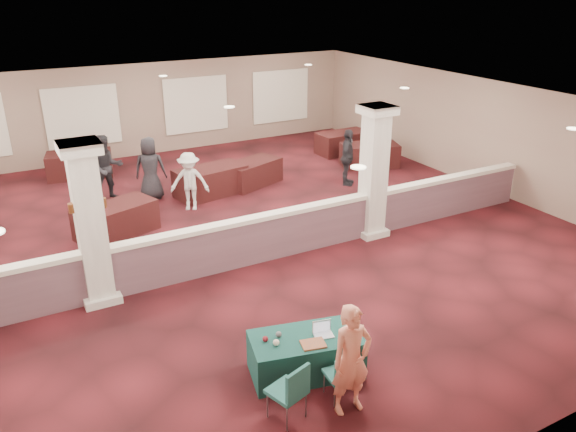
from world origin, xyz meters
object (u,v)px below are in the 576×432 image
conf_chair_side (291,389)px  far_table_back_center (252,173)px  attendee_c (347,157)px  far_table_front_left (116,220)px  far_table_front_center (210,181)px  attendee_a (107,168)px  far_table_front_right (369,155)px  attendee_b (190,181)px  woman (351,360)px  conf_chair_main (343,373)px  far_table_back_left (80,165)px  attendee_d (150,168)px  near_table (306,354)px  far_table_back_right (343,142)px

conf_chair_side → far_table_back_center: conf_chair_side is taller
far_table_back_center → attendee_c: size_ratio=1.06×
far_table_front_left → far_table_front_center: size_ratio=0.95×
far_table_front_center → conf_chair_side: bearing=-104.4°
conf_chair_side → far_table_front_center: bearing=58.1°
attendee_a → far_table_front_right: bearing=-8.3°
conf_chair_side → attendee_a: attendee_a is taller
far_table_front_right → attendee_b: (-6.59, -0.82, 0.42)m
woman → attendee_b: (0.60, 8.54, -0.06)m
attendee_c → conf_chair_main: bearing=-171.5°
woman → far_table_back_left: 12.96m
conf_chair_main → attendee_d: (-0.10, 9.65, 0.41)m
far_table_back_left → attendee_d: bearing=-63.9°
far_table_back_left → near_table: bearing=-83.1°
far_table_front_right → attendee_a: (-8.38, 1.00, 0.56)m
woman → attendee_c: (5.47, 8.17, 0.00)m
conf_chair_side → far_table_front_left: size_ratio=0.50×
woman → far_table_front_left: bearing=103.8°
near_table → attendee_c: bearing=65.0°
far_table_front_right → attendee_b: attendee_b is taller
near_table → far_table_front_left: far_table_front_left is taller
far_table_back_left → attendee_a: size_ratio=1.04×
far_table_front_left → conf_chair_side: bearing=-84.7°
conf_chair_main → woman: size_ratio=0.48×
far_table_back_left → attendee_d: attendee_d is taller
conf_chair_main → far_table_back_center: conf_chair_main is taller
near_table → far_table_front_center: 8.49m
woman → attendee_c: size_ratio=1.00×
far_table_back_left → attendee_c: (7.04, -4.68, 0.47)m
attendee_b → far_table_front_center: bearing=70.2°
conf_chair_side → far_table_back_right: size_ratio=0.50×
conf_chair_main → attendee_c: bearing=60.4°
woman → conf_chair_main: bearing=90.0°
woman → far_table_back_center: woman is taller
attendee_d → far_table_front_center: bearing=-172.6°
near_table → conf_chair_main: size_ratio=2.11×
near_table → attendee_c: 9.10m
near_table → conf_chair_side: size_ratio=1.84×
far_table_front_left → attendee_b: size_ratio=1.19×
far_table_back_left → far_table_back_right: far_table_back_left is taller
far_table_back_right → attendee_c: (-1.81, -2.94, 0.48)m
attendee_a → conf_chair_main: bearing=-84.7°
woman → attendee_d: size_ratio=0.96×
far_table_front_center → far_table_back_left: size_ratio=1.03×
attendee_c → attendee_d: size_ratio=0.96×
conf_chair_main → far_table_front_center: (1.49, 9.15, -0.08)m
conf_chair_side → attendee_d: attendee_d is taller
attendee_b → attendee_c: 4.89m
woman → attendee_a: bearing=99.0°
far_table_front_right → far_table_back_left: bearing=158.2°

